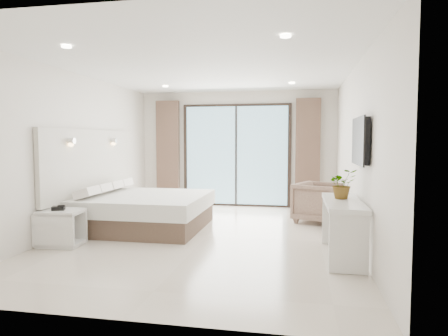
{
  "coord_description": "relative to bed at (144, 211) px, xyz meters",
  "views": [
    {
      "loc": [
        1.46,
        -6.23,
        1.56
      ],
      "look_at": [
        0.21,
        0.4,
        1.09
      ],
      "focal_mm": 32.0,
      "sensor_mm": 36.0,
      "label": 1
    }
  ],
  "objects": [
    {
      "name": "room_shell",
      "position": [
        1.04,
        0.39,
        1.27
      ],
      "size": [
        4.62,
        6.22,
        2.72
      ],
      "color": "silver",
      "rests_on": "ground"
    },
    {
      "name": "armchair",
      "position": [
        3.09,
        1.07,
        0.11
      ],
      "size": [
        1.02,
        1.05,
        0.84
      ],
      "primitive_type": "imported",
      "rotation": [
        0.0,
        0.0,
        1.18
      ],
      "color": "#836A56",
      "rests_on": "ground"
    },
    {
      "name": "phone",
      "position": [
        -0.77,
        -1.37,
        0.25
      ],
      "size": [
        0.21,
        0.19,
        0.06
      ],
      "primitive_type": "cube",
      "rotation": [
        0.0,
        0.0,
        0.38
      ],
      "color": "black",
      "rests_on": "nightstand"
    },
    {
      "name": "nightstand",
      "position": [
        -0.74,
        -1.35,
        -0.05
      ],
      "size": [
        0.62,
        0.53,
        0.53
      ],
      "rotation": [
        0.0,
        0.0,
        0.09
      ],
      "color": "silver",
      "rests_on": "ground"
    },
    {
      "name": "console_desk",
      "position": [
        3.28,
        -1.2,
        0.24
      ],
      "size": [
        0.47,
        1.49,
        0.77
      ],
      "color": "silver",
      "rests_on": "ground"
    },
    {
      "name": "ground",
      "position": [
        1.24,
        -0.39,
        -0.31
      ],
      "size": [
        6.2,
        6.2,
        0.0
      ],
      "primitive_type": "plane",
      "color": "beige",
      "rests_on": "ground"
    },
    {
      "name": "bed",
      "position": [
        0.0,
        0.0,
        0.0
      ],
      "size": [
        2.13,
        2.03,
        0.73
      ],
      "color": "brown",
      "rests_on": "ground"
    },
    {
      "name": "plant",
      "position": [
        3.28,
        -1.06,
        0.62
      ],
      "size": [
        0.47,
        0.5,
        0.32
      ],
      "primitive_type": "imported",
      "rotation": [
        0.0,
        0.0,
        0.32
      ],
      "color": "#33662D",
      "rests_on": "console_desk"
    }
  ]
}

